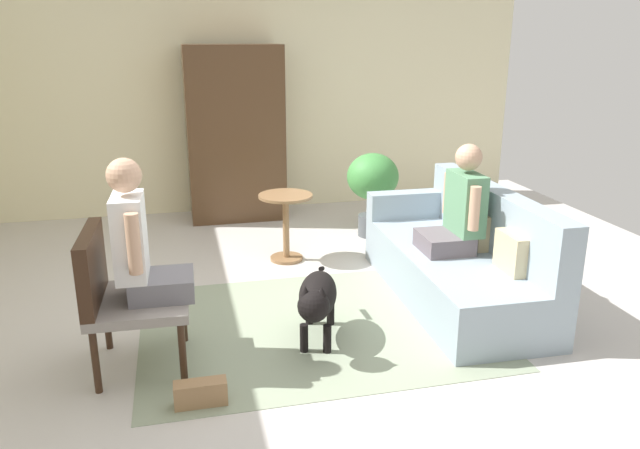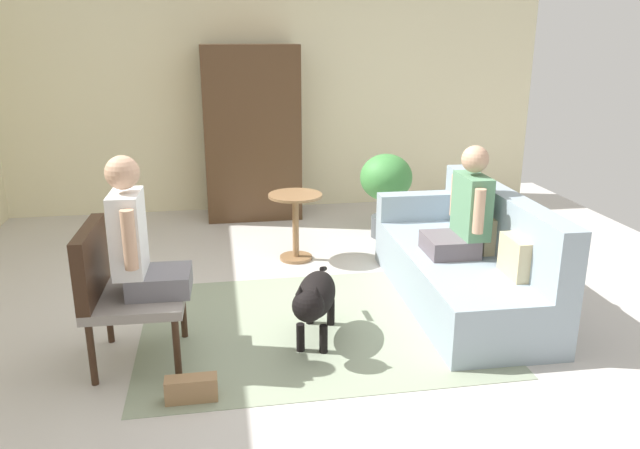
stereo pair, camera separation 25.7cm
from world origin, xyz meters
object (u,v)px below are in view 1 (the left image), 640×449
at_px(person_on_couch, 459,209).
at_px(person_on_armchair, 139,243).
at_px(armoire_cabinet, 235,134).
at_px(handbag, 201,393).
at_px(couch, 459,260).
at_px(potted_plant, 373,182).
at_px(round_end_table, 286,218).
at_px(armchair, 118,288).
at_px(dog, 317,298).

bearing_deg(person_on_couch, person_on_armchair, -167.57).
bearing_deg(armoire_cabinet, person_on_couch, -62.12).
xyz_separation_m(person_on_armchair, armoire_cabinet, (0.91, 3.23, 0.14)).
xyz_separation_m(armoire_cabinet, handbag, (-0.62, -3.76, -0.89)).
relative_size(person_on_couch, handbag, 2.79).
xyz_separation_m(couch, potted_plant, (-0.19, 1.65, 0.27)).
bearing_deg(person_on_couch, round_end_table, 134.51).
xyz_separation_m(armchair, potted_plant, (2.35, 2.19, 0.04)).
bearing_deg(handbag, armchair, 129.51).
relative_size(person_on_armchair, armoire_cabinet, 0.46).
relative_size(couch, dog, 2.30).
bearing_deg(armoire_cabinet, armchair, -108.26).
bearing_deg(handbag, dog, 35.38).
xyz_separation_m(potted_plant, armoire_cabinet, (-1.29, 1.03, 0.39)).
bearing_deg(armchair, couch, 12.07).
distance_m(couch, armchair, 2.61).
distance_m(round_end_table, potted_plant, 1.14).
bearing_deg(person_on_armchair, person_on_couch, 12.43).
xyz_separation_m(round_end_table, armoire_cabinet, (-0.29, 1.54, 0.56)).
relative_size(armchair, potted_plant, 1.04).
bearing_deg(handbag, round_end_table, 67.89).
relative_size(armchair, handbag, 3.04).
bearing_deg(armchair, round_end_table, 51.22).
xyz_separation_m(person_on_couch, person_on_armchair, (-2.35, -0.52, 0.08)).
bearing_deg(handbag, armoire_cabinet, 80.70).
bearing_deg(armoire_cabinet, potted_plant, -38.57).
xyz_separation_m(couch, person_on_armchair, (-2.39, -0.55, 0.51)).
relative_size(round_end_table, armoire_cabinet, 0.33).
bearing_deg(armchair, handbag, -50.49).
bearing_deg(couch, potted_plant, 96.62).
bearing_deg(couch, armchair, -167.93).
distance_m(armchair, person_on_armchair, 0.32).
bearing_deg(round_end_table, potted_plant, 27.17).
bearing_deg(person_on_armchair, armchair, 178.38).
bearing_deg(armoire_cabinet, couch, -61.08).
distance_m(couch, dog, 1.38).
bearing_deg(potted_plant, round_end_table, -152.83).
height_order(couch, person_on_armchair, person_on_armchair).
bearing_deg(dog, round_end_table, 87.01).
height_order(couch, handbag, couch).
xyz_separation_m(person_on_couch, armoire_cabinet, (-1.43, 2.71, 0.23)).
height_order(armchair, dog, armchair).
bearing_deg(armchair, armoire_cabinet, 71.74).
xyz_separation_m(armchair, round_end_table, (1.35, 1.68, -0.13)).
xyz_separation_m(couch, armchair, (-2.54, -0.54, 0.23)).
bearing_deg(potted_plant, dog, -116.78).
bearing_deg(handbag, person_on_armchair, 118.82).
distance_m(person_on_couch, armoire_cabinet, 3.07).
relative_size(armoire_cabinet, handbag, 6.45).
distance_m(armchair, person_on_couch, 2.56).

